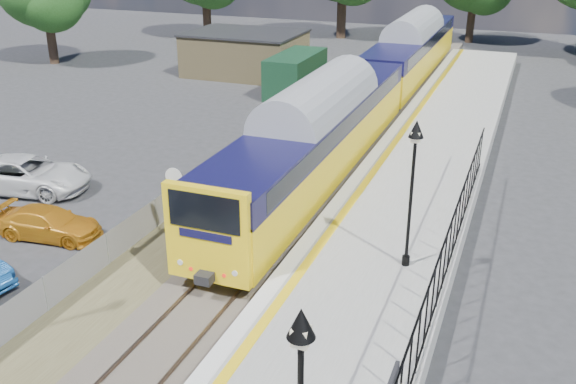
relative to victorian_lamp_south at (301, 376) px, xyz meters
The scene contains 13 objects.
ground 8.05m from the victorian_lamp_south, 143.97° to the left, with size 120.00×120.00×0.00m, color #2D2D30.
track_bed 15.50m from the victorian_lamp_south, 113.60° to the left, with size 5.90×80.00×0.29m.
platform 12.67m from the victorian_lamp_south, 96.18° to the left, with size 5.00×70.00×0.90m, color gray.
platform_edge 12.92m from the victorian_lamp_south, 105.65° to the left, with size 0.90×70.00×0.01m.
victorian_lamp_south is the anchor object (origin of this frame).
victorian_lamp_north 10.00m from the victorian_lamp_south, 91.15° to the left, with size 0.44×0.44×4.60m.
palisade_fence 6.79m from the victorian_lamp_south, 80.47° to the left, with size 0.12×26.00×2.00m.
wire_fence 19.07m from the victorian_lamp_south, 121.23° to the left, with size 0.06×52.00×1.20m.
outbuilding 38.94m from the victorian_lamp_south, 114.99° to the left, with size 10.80×10.10×3.12m.
train 28.22m from the victorian_lamp_south, 101.27° to the left, with size 2.82×40.83×3.51m.
speed_sign 12.94m from the victorian_lamp_south, 129.42° to the left, with size 0.62×0.11×3.05m.
car_yellow 16.17m from the victorian_lamp_south, 145.26° to the left, with size 1.58×3.88×1.13m, color #BF7716.
car_white 20.99m from the victorian_lamp_south, 144.03° to the left, with size 2.47×5.36×1.49m, color silver.
Camera 1 is at (8.14, -11.37, 10.64)m, focal length 40.00 mm.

